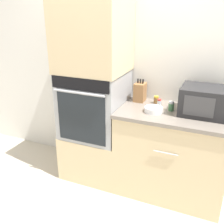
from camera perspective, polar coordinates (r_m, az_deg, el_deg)
ground_plane at (r=2.90m, az=-0.02°, el=-17.34°), size 12.00×12.00×0.00m
wall_back at (r=2.90m, az=4.97°, el=10.17°), size 8.00×0.05×2.50m
oven_cabinet_base at (r=3.09m, az=-3.52°, el=-8.88°), size 0.66×0.60×0.51m
wall_oven at (r=2.83m, az=-3.83°, el=1.78°), size 0.64×0.64×0.71m
oven_cabinet_upper at (r=2.67m, az=-4.20°, el=16.63°), size 0.66×0.60×0.75m
counter_unit at (r=2.76m, az=12.74°, el=-8.74°), size 1.07×0.63×0.90m
microwave at (r=2.56m, az=19.35°, el=2.33°), size 0.42×0.37×0.26m
knife_block at (r=2.79m, az=6.11°, el=4.34°), size 0.11×0.14×0.24m
bowl at (r=2.53m, az=9.04°, el=0.53°), size 0.17×0.17×0.05m
condiment_jar_near at (r=2.59m, az=12.77°, el=1.26°), size 0.06×0.06×0.09m
condiment_jar_mid at (r=2.76m, az=9.59°, el=2.64°), size 0.05×0.05×0.08m
condiment_jar_far at (r=2.70m, az=10.25°, el=2.06°), size 0.04×0.04×0.07m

